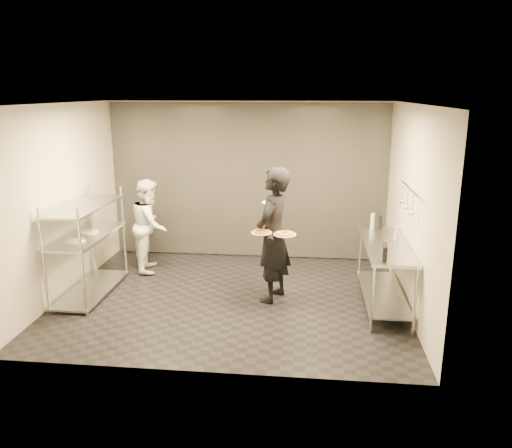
# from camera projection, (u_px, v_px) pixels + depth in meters

# --- Properties ---
(room_shell) EXTENTS (5.00, 4.00, 2.80)m
(room_shell) POSITION_uv_depth(u_px,v_px,m) (242.00, 190.00, 8.13)
(room_shell) COLOR black
(room_shell) RESTS_ON ground
(pass_rack) EXTENTS (0.60, 1.60, 1.50)m
(pass_rack) POSITION_uv_depth(u_px,v_px,m) (87.00, 244.00, 7.38)
(pass_rack) COLOR silver
(pass_rack) RESTS_ON ground
(prep_counter) EXTENTS (0.60, 1.80, 0.92)m
(prep_counter) POSITION_uv_depth(u_px,v_px,m) (385.00, 264.00, 6.97)
(prep_counter) COLOR silver
(prep_counter) RESTS_ON ground
(utensil_rail) EXTENTS (0.07, 1.20, 0.31)m
(utensil_rail) POSITION_uv_depth(u_px,v_px,m) (408.00, 200.00, 6.71)
(utensil_rail) COLOR silver
(utensil_rail) RESTS_ON room_shell
(waiter) EXTENTS (0.68, 0.83, 1.95)m
(waiter) POSITION_uv_depth(u_px,v_px,m) (273.00, 235.00, 7.10)
(waiter) COLOR black
(waiter) RESTS_ON ground
(chef) EXTENTS (0.71, 0.85, 1.56)m
(chef) POSITION_uv_depth(u_px,v_px,m) (150.00, 225.00, 8.38)
(chef) COLOR white
(chef) RESTS_ON ground
(pizza_plate_near) EXTENTS (0.29, 0.29, 0.05)m
(pizza_plate_near) POSITION_uv_depth(u_px,v_px,m) (262.00, 232.00, 6.89)
(pizza_plate_near) COLOR white
(pizza_plate_near) RESTS_ON waiter
(pizza_plate_far) EXTENTS (0.31, 0.31, 0.05)m
(pizza_plate_far) POSITION_uv_depth(u_px,v_px,m) (285.00, 234.00, 6.86)
(pizza_plate_far) COLOR white
(pizza_plate_far) RESTS_ON waiter
(salad_plate) EXTENTS (0.27, 0.27, 0.07)m
(salad_plate) POSITION_uv_depth(u_px,v_px,m) (271.00, 201.00, 7.32)
(salad_plate) COLOR white
(salad_plate) RESTS_ON waiter
(pos_monitor) EXTENTS (0.08, 0.26, 0.19)m
(pos_monitor) POSITION_uv_depth(u_px,v_px,m) (385.00, 252.00, 6.24)
(pos_monitor) COLOR black
(pos_monitor) RESTS_ON prep_counter
(bottle_green) EXTENTS (0.07, 0.07, 0.23)m
(bottle_green) POSITION_uv_depth(u_px,v_px,m) (373.00, 221.00, 7.65)
(bottle_green) COLOR gray
(bottle_green) RESTS_ON prep_counter
(bottle_clear) EXTENTS (0.06, 0.06, 0.19)m
(bottle_clear) POSITION_uv_depth(u_px,v_px,m) (397.00, 233.00, 7.06)
(bottle_clear) COLOR gray
(bottle_clear) RESTS_ON prep_counter
(bottle_dark) EXTENTS (0.06, 0.06, 0.20)m
(bottle_dark) POSITION_uv_depth(u_px,v_px,m) (380.00, 222.00, 7.64)
(bottle_dark) COLOR black
(bottle_dark) RESTS_ON prep_counter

